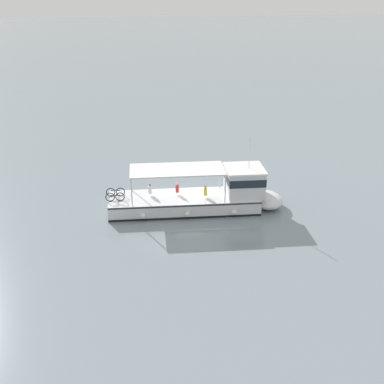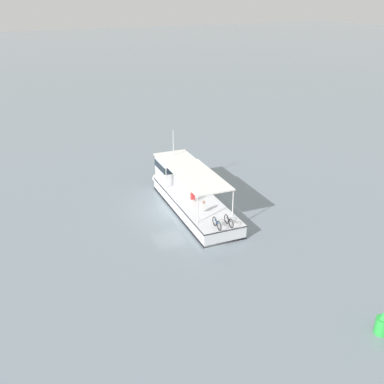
{
  "view_description": "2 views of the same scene",
  "coord_description": "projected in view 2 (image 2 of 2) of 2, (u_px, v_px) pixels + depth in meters",
  "views": [
    {
      "loc": [
        -36.25,
        6.71,
        15.77
      ],
      "look_at": [
        -1.92,
        0.24,
        1.4
      ],
      "focal_mm": 48.96,
      "sensor_mm": 36.0,
      "label": 1
    },
    {
      "loc": [
        12.55,
        28.07,
        15.59
      ],
      "look_at": [
        -1.92,
        0.24,
        1.4
      ],
      "focal_mm": 40.99,
      "sensor_mm": 36.0,
      "label": 2
    }
  ],
  "objects": [
    {
      "name": "ground_plane",
      "position": [
        169.0,
        212.0,
        34.39
      ],
      "size": [
        400.0,
        400.0,
        0.0
      ],
      "primitive_type": "plane",
      "color": "gray"
    },
    {
      "name": "ferry_main",
      "position": [
        187.0,
        192.0,
        35.44
      ],
      "size": [
        4.34,
        13.0,
        5.32
      ],
      "color": "silver",
      "rests_on": "ground"
    },
    {
      "name": "channel_buoy",
      "position": [
        382.0,
        324.0,
        21.87
      ],
      "size": [
        0.7,
        0.7,
        1.4
      ],
      "color": "green",
      "rests_on": "ground"
    }
  ]
}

